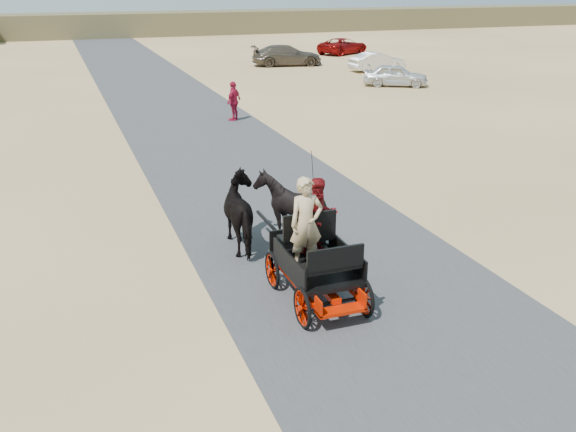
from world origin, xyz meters
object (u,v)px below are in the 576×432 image
object	(u,v)px
horse_right	(290,208)
pedestrian	(234,101)
car_b	(377,62)
car_d	(343,46)
car_a	(396,75)
horse_left	(245,213)
carriage	(316,283)
car_c	(287,55)

from	to	relation	value
horse_right	pedestrian	xyz separation A→B (m)	(2.48, 13.85, 0.01)
pedestrian	car_b	xyz separation A→B (m)	(13.33, 12.07, -0.24)
car_d	car_a	bearing A→B (deg)	138.82
pedestrian	horse_left	bearing A→B (deg)	31.79
car_b	horse_left	bearing A→B (deg)	143.17
carriage	car_c	distance (m)	35.67
car_a	carriage	bearing A→B (deg)	177.14
carriage	car_d	xyz separation A→B (m)	(18.51, 39.05, 0.29)
carriage	pedestrian	distance (m)	17.12
horse_left	pedestrian	world-z (taller)	pedestrian
carriage	car_c	size ratio (longest dim) A/B	0.48
car_a	car_c	distance (m)	11.20
horse_right	car_c	xyz separation A→B (m)	(11.09, 30.71, -0.13)
horse_right	car_c	world-z (taller)	horse_right
carriage	car_a	bearing A→B (deg)	57.76
pedestrian	car_a	bearing A→B (deg)	164.16
car_b	car_c	distance (m)	6.74
carriage	car_b	xyz separation A→B (m)	(16.36, 28.91, 0.26)
horse_left	pedestrian	bearing A→B (deg)	-104.50
car_b	car_c	size ratio (longest dim) A/B	0.76
car_d	carriage	bearing A→B (deg)	127.64
pedestrian	car_c	size ratio (longest dim) A/B	0.35
carriage	car_d	bearing A→B (deg)	64.64
car_b	car_d	bearing A→B (deg)	-15.68
car_d	pedestrian	bearing A→B (deg)	118.12
carriage	car_b	size ratio (longest dim) A/B	0.63
car_a	car_b	bearing A→B (deg)	11.62
horse_left	car_b	bearing A→B (deg)	-123.13
car_c	car_d	size ratio (longest dim) A/B	1.06
pedestrian	car_d	world-z (taller)	pedestrian
horse_left	horse_right	world-z (taller)	horse_right
carriage	car_d	size ratio (longest dim) A/B	0.51
carriage	car_a	size ratio (longest dim) A/B	0.65
horse_right	car_d	world-z (taller)	horse_right
pedestrian	car_a	size ratio (longest dim) A/B	0.47
carriage	horse_right	size ratio (longest dim) A/B	1.41
car_d	horse_right	bearing A→B (deg)	126.51
carriage	horse_left	xyz separation A→B (m)	(-0.55, 3.00, 0.49)
pedestrian	horse_right	bearing A→B (deg)	36.13
car_c	horse_right	bearing A→B (deg)	169.78
car_b	car_c	world-z (taller)	car_c
horse_left	car_a	size ratio (longest dim) A/B	0.54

